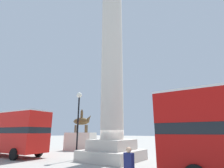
% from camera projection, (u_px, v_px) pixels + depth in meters
% --- Properties ---
extents(ground_plane, '(200.00, 200.00, 0.00)m').
position_uv_depth(ground_plane, '(112.00, 160.00, 14.99)').
color(ground_plane, '#9E9B93').
extents(monument_column, '(4.60, 4.60, 25.87)m').
position_uv_depth(monument_column, '(112.00, 44.00, 17.94)').
color(monument_column, beige).
rests_on(monument_column, ground_plane).
extents(bus_a, '(10.30, 3.43, 4.37)m').
position_uv_depth(bus_a, '(9.00, 132.00, 18.43)').
color(bus_a, red).
rests_on(bus_a, ground_plane).
extents(equestrian_statue, '(4.33, 3.70, 5.50)m').
position_uv_depth(equestrian_statue, '(81.00, 139.00, 23.92)').
color(equestrian_statue, beige).
rests_on(equestrian_statue, ground_plane).
extents(street_lamp, '(0.51, 0.51, 6.06)m').
position_uv_depth(street_lamp, '(78.00, 116.00, 16.36)').
color(street_lamp, black).
rests_on(street_lamp, ground_plane).
extents(pedestrian_near_lamp, '(0.49, 0.29, 1.73)m').
position_uv_depth(pedestrian_near_lamp, '(129.00, 166.00, 7.20)').
color(pedestrian_near_lamp, '#4C473D').
rests_on(pedestrian_near_lamp, ground_plane).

